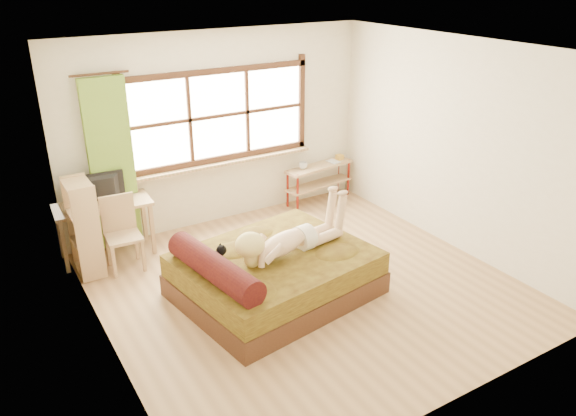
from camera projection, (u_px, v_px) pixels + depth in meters
floor at (305, 286)px, 6.60m from camera, size 4.50×4.50×0.00m
ceiling at (309, 50)px, 5.52m from camera, size 4.50×4.50×0.00m
wall_back at (219, 130)px, 7.82m from camera, size 4.50×0.00×4.50m
wall_front at (467, 267)px, 4.30m from camera, size 4.50×0.00×4.50m
wall_left at (95, 224)px, 4.99m from camera, size 0.00×4.50×4.50m
wall_right at (455, 146)px, 7.13m from camera, size 0.00×4.50×4.50m
window at (219, 119)px, 7.73m from camera, size 2.80×0.16×1.46m
curtain at (112, 165)px, 7.07m from camera, size 0.55×0.10×2.20m
bed at (272, 274)px, 6.30m from camera, size 2.27×1.93×0.78m
woman at (289, 228)px, 6.15m from camera, size 1.48×0.62×0.61m
kitten at (211, 257)px, 5.93m from camera, size 0.32×0.17×0.25m
desk at (103, 211)px, 7.03m from camera, size 1.20×0.61×0.73m
monitor at (99, 189)px, 6.96m from camera, size 0.64×0.13×0.37m
chair at (121, 228)px, 6.84m from camera, size 0.44×0.44×0.92m
pipe_shelf at (320, 175)px, 8.81m from camera, size 1.21×0.46×0.67m
cup at (303, 165)px, 8.57m from camera, size 0.15×0.15×0.10m
book at (330, 163)px, 8.83m from camera, size 0.18×0.23×0.02m
bookshelf at (84, 228)px, 6.66m from camera, size 0.29×0.51×1.18m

